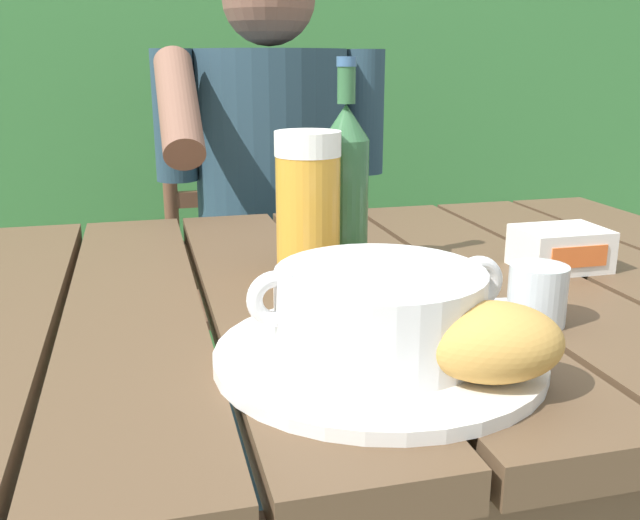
# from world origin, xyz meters

# --- Properties ---
(dining_table) EXTENTS (1.41, 0.84, 0.73)m
(dining_table) POSITION_xyz_m (0.00, 0.00, 0.64)
(dining_table) COLOR brown
(dining_table) RESTS_ON ground_plane
(hedge_backdrop) EXTENTS (3.87, 0.84, 1.53)m
(hedge_backdrop) POSITION_xyz_m (0.10, 1.78, 0.78)
(hedge_backdrop) COLOR #3A783A
(hedge_backdrop) RESTS_ON ground_plane
(chair_near_diner) EXTENTS (0.44, 0.44, 1.01)m
(chair_near_diner) POSITION_xyz_m (0.13, 0.86, 0.49)
(chair_near_diner) COLOR brown
(chair_near_diner) RESTS_ON ground_plane
(person_eating) EXTENTS (0.48, 0.47, 1.22)m
(person_eating) POSITION_xyz_m (0.13, 0.66, 0.72)
(person_eating) COLOR #263F4D
(person_eating) RESTS_ON ground_plane
(serving_plate) EXTENTS (0.30, 0.30, 0.01)m
(serving_plate) POSITION_xyz_m (0.06, -0.23, 0.74)
(serving_plate) COLOR white
(serving_plate) RESTS_ON dining_table
(soup_bowl) EXTENTS (0.24, 0.19, 0.08)m
(soup_bowl) POSITION_xyz_m (0.06, -0.23, 0.78)
(soup_bowl) COLOR white
(soup_bowl) RESTS_ON serving_plate
(bread_roll) EXTENTS (0.13, 0.11, 0.06)m
(bread_roll) POSITION_xyz_m (0.13, -0.31, 0.77)
(bread_roll) COLOR #C38F43
(bread_roll) RESTS_ON serving_plate
(beer_glass) EXTENTS (0.08, 0.08, 0.18)m
(beer_glass) POSITION_xyz_m (0.06, 0.04, 0.82)
(beer_glass) COLOR gold
(beer_glass) RESTS_ON dining_table
(beer_bottle) EXTENTS (0.06, 0.06, 0.27)m
(beer_bottle) POSITION_xyz_m (0.11, 0.07, 0.84)
(beer_bottle) COLOR #316037
(beer_bottle) RESTS_ON dining_table
(water_glass_small) EXTENTS (0.06, 0.06, 0.06)m
(water_glass_small) POSITION_xyz_m (0.25, -0.18, 0.76)
(water_glass_small) COLOR silver
(water_glass_small) RESTS_ON dining_table
(butter_tub) EXTENTS (0.11, 0.09, 0.05)m
(butter_tub) POSITION_xyz_m (0.38, -0.01, 0.76)
(butter_tub) COLOR white
(butter_tub) RESTS_ON dining_table
(table_knife) EXTENTS (0.15, 0.04, 0.01)m
(table_knife) POSITION_xyz_m (0.20, -0.12, 0.73)
(table_knife) COLOR silver
(table_knife) RESTS_ON dining_table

